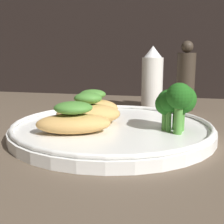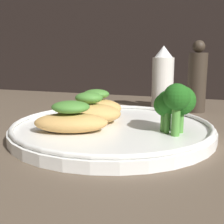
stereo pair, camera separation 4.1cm
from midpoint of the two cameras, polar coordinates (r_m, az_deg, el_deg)
ground_plane at (r=41.47cm, az=-2.81°, el=-5.32°), size 180.00×180.00×1.00cm
plate at (r=41.07cm, az=-2.83°, el=-3.33°), size 29.17×29.17×2.00cm
grilled_meat_front at (r=37.04cm, az=-10.95°, el=-1.69°), size 10.77×7.72×4.22cm
grilled_meat_middle at (r=42.10cm, az=-7.43°, el=0.06°), size 10.75×8.28×4.75cm
grilled_meat_back at (r=46.10cm, az=-6.43°, el=1.09°), size 9.55×7.95×4.66cm
broccoli_bunch at (r=37.78cm, az=9.70°, el=2.13°), size 5.45×6.24×6.66cm
sauce_bottle at (r=61.29cm, az=6.30°, el=6.63°), size 4.55×4.55×13.54cm
pepper_grinder at (r=60.76cm, az=12.90°, el=6.49°), size 3.79×3.79×14.51cm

